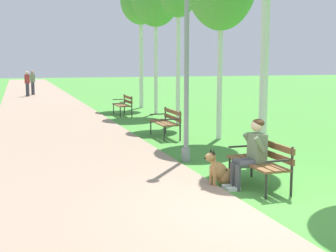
{
  "coord_description": "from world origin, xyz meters",
  "views": [
    {
      "loc": [
        -3.66,
        -5.99,
        2.26
      ],
      "look_at": [
        -0.64,
        3.21,
        0.9
      ],
      "focal_mm": 49.23,
      "sensor_mm": 36.0,
      "label": 1
    }
  ],
  "objects_px": {
    "person_seated_on_near_bench": "(252,151)",
    "dog_shepherd": "(221,172)",
    "birch_tree_sixth": "(141,1)",
    "park_bench_far": "(124,103)",
    "park_bench_mid": "(167,120)",
    "park_bench_near": "(262,159)",
    "pedestrian_further_distant": "(33,83)",
    "pedestrian_distant": "(27,84)",
    "lamp_post_near": "(187,65)"
  },
  "relations": [
    {
      "from": "park_bench_far",
      "to": "park_bench_near",
      "type": "bearing_deg",
      "value": -90.45
    },
    {
      "from": "person_seated_on_near_bench",
      "to": "birch_tree_sixth",
      "type": "distance_m",
      "value": 15.47
    },
    {
      "from": "person_seated_on_near_bench",
      "to": "pedestrian_further_distant",
      "type": "bearing_deg",
      "value": 96.67
    },
    {
      "from": "park_bench_mid",
      "to": "pedestrian_further_distant",
      "type": "height_order",
      "value": "pedestrian_further_distant"
    },
    {
      "from": "lamp_post_near",
      "to": "dog_shepherd",
      "type": "bearing_deg",
      "value": -93.43
    },
    {
      "from": "pedestrian_further_distant",
      "to": "dog_shepherd",
      "type": "bearing_deg",
      "value": -84.31
    },
    {
      "from": "dog_shepherd",
      "to": "pedestrian_further_distant",
      "type": "distance_m",
      "value": 24.81
    },
    {
      "from": "lamp_post_near",
      "to": "pedestrian_distant",
      "type": "height_order",
      "value": "lamp_post_near"
    },
    {
      "from": "park_bench_mid",
      "to": "birch_tree_sixth",
      "type": "distance_m",
      "value": 10.18
    },
    {
      "from": "park_bench_near",
      "to": "dog_shepherd",
      "type": "distance_m",
      "value": 0.77
    },
    {
      "from": "park_bench_near",
      "to": "park_bench_mid",
      "type": "distance_m",
      "value": 5.77
    },
    {
      "from": "park_bench_mid",
      "to": "birch_tree_sixth",
      "type": "xyz_separation_m",
      "value": [
        1.6,
        8.94,
        4.6
      ]
    },
    {
      "from": "person_seated_on_near_bench",
      "to": "pedestrian_further_distant",
      "type": "distance_m",
      "value": 25.15
    },
    {
      "from": "park_bench_mid",
      "to": "park_bench_far",
      "type": "bearing_deg",
      "value": 89.82
    },
    {
      "from": "birch_tree_sixth",
      "to": "park_bench_far",
      "type": "bearing_deg",
      "value": -117.46
    },
    {
      "from": "park_bench_mid",
      "to": "pedestrian_further_distant",
      "type": "distance_m",
      "value": 19.47
    },
    {
      "from": "person_seated_on_near_bench",
      "to": "pedestrian_distant",
      "type": "distance_m",
      "value": 23.81
    },
    {
      "from": "person_seated_on_near_bench",
      "to": "lamp_post_near",
      "type": "bearing_deg",
      "value": 97.54
    },
    {
      "from": "park_bench_near",
      "to": "park_bench_mid",
      "type": "relative_size",
      "value": 1.0
    },
    {
      "from": "person_seated_on_near_bench",
      "to": "lamp_post_near",
      "type": "relative_size",
      "value": 0.3
    },
    {
      "from": "park_bench_mid",
      "to": "pedestrian_distant",
      "type": "xyz_separation_m",
      "value": [
        -3.58,
        17.81,
        0.33
      ]
    },
    {
      "from": "park_bench_mid",
      "to": "park_bench_far",
      "type": "distance_m",
      "value": 5.9
    },
    {
      "from": "person_seated_on_near_bench",
      "to": "birch_tree_sixth",
      "type": "bearing_deg",
      "value": 82.73
    },
    {
      "from": "park_bench_far",
      "to": "dog_shepherd",
      "type": "bearing_deg",
      "value": -93.8
    },
    {
      "from": "birch_tree_sixth",
      "to": "pedestrian_further_distant",
      "type": "distance_m",
      "value": 12.11
    },
    {
      "from": "park_bench_mid",
      "to": "pedestrian_further_distant",
      "type": "relative_size",
      "value": 0.91
    },
    {
      "from": "pedestrian_distant",
      "to": "park_bench_mid",
      "type": "bearing_deg",
      "value": -78.65
    },
    {
      "from": "park_bench_mid",
      "to": "park_bench_far",
      "type": "xyz_separation_m",
      "value": [
        0.02,
        5.9,
        0.0
      ]
    },
    {
      "from": "lamp_post_near",
      "to": "pedestrian_further_distant",
      "type": "relative_size",
      "value": 2.56
    },
    {
      "from": "person_seated_on_near_bench",
      "to": "birch_tree_sixth",
      "type": "relative_size",
      "value": 0.2
    },
    {
      "from": "park_bench_far",
      "to": "person_seated_on_near_bench",
      "type": "height_order",
      "value": "person_seated_on_near_bench"
    },
    {
      "from": "birch_tree_sixth",
      "to": "pedestrian_distant",
      "type": "distance_m",
      "value": 11.13
    },
    {
      "from": "park_bench_far",
      "to": "pedestrian_further_distant",
      "type": "height_order",
      "value": "pedestrian_further_distant"
    },
    {
      "from": "park_bench_mid",
      "to": "lamp_post_near",
      "type": "distance_m",
      "value": 3.75
    },
    {
      "from": "park_bench_mid",
      "to": "park_bench_far",
      "type": "relative_size",
      "value": 1.0
    },
    {
      "from": "lamp_post_near",
      "to": "person_seated_on_near_bench",
      "type": "bearing_deg",
      "value": -82.46
    },
    {
      "from": "park_bench_far",
      "to": "lamp_post_near",
      "type": "distance_m",
      "value": 9.37
    },
    {
      "from": "birch_tree_sixth",
      "to": "pedestrian_distant",
      "type": "relative_size",
      "value": 3.83
    },
    {
      "from": "park_bench_near",
      "to": "person_seated_on_near_bench",
      "type": "distance_m",
      "value": 0.27
    },
    {
      "from": "park_bench_near",
      "to": "dog_shepherd",
      "type": "xyz_separation_m",
      "value": [
        -0.67,
        0.29,
        -0.25
      ]
    },
    {
      "from": "person_seated_on_near_bench",
      "to": "pedestrian_further_distant",
      "type": "xyz_separation_m",
      "value": [
        -2.92,
        24.97,
        0.16
      ]
    },
    {
      "from": "park_bench_near",
      "to": "pedestrian_further_distant",
      "type": "height_order",
      "value": "pedestrian_further_distant"
    },
    {
      "from": "park_bench_mid",
      "to": "pedestrian_distant",
      "type": "distance_m",
      "value": 18.17
    },
    {
      "from": "park_bench_far",
      "to": "person_seated_on_near_bench",
      "type": "xyz_separation_m",
      "value": [
        -0.3,
        -11.67,
        0.17
      ]
    },
    {
      "from": "birch_tree_sixth",
      "to": "pedestrian_distant",
      "type": "height_order",
      "value": "birch_tree_sixth"
    },
    {
      "from": "lamp_post_near",
      "to": "pedestrian_further_distant",
      "type": "height_order",
      "value": "lamp_post_near"
    },
    {
      "from": "park_bench_near",
      "to": "person_seated_on_near_bench",
      "type": "bearing_deg",
      "value": -178.89
    },
    {
      "from": "lamp_post_near",
      "to": "birch_tree_sixth",
      "type": "height_order",
      "value": "birch_tree_sixth"
    },
    {
      "from": "person_seated_on_near_bench",
      "to": "park_bench_far",
      "type": "bearing_deg",
      "value": 88.53
    },
    {
      "from": "person_seated_on_near_bench",
      "to": "dog_shepherd",
      "type": "relative_size",
      "value": 1.51
    }
  ]
}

